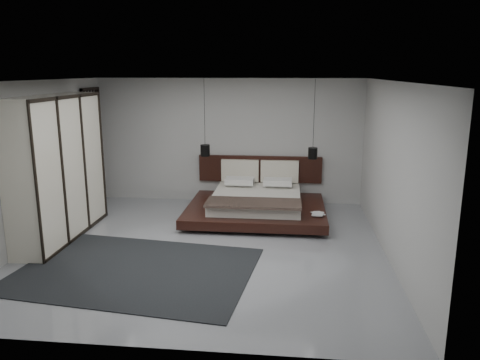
# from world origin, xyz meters

# --- Properties ---
(floor) EXTENTS (6.00, 6.00, 0.00)m
(floor) POSITION_xyz_m (0.00, 0.00, 0.00)
(floor) COLOR gray
(floor) RESTS_ON ground
(ceiling) EXTENTS (6.00, 6.00, 0.00)m
(ceiling) POSITION_xyz_m (0.00, 0.00, 2.80)
(ceiling) COLOR white
(ceiling) RESTS_ON wall_back
(wall_back) EXTENTS (6.00, 0.00, 6.00)m
(wall_back) POSITION_xyz_m (0.00, 3.00, 1.40)
(wall_back) COLOR #ADADAB
(wall_back) RESTS_ON floor
(wall_front) EXTENTS (6.00, 0.00, 6.00)m
(wall_front) POSITION_xyz_m (0.00, -3.00, 1.40)
(wall_front) COLOR #ADADAB
(wall_front) RESTS_ON floor
(wall_left) EXTENTS (0.00, 6.00, 6.00)m
(wall_left) POSITION_xyz_m (-3.00, 0.00, 1.40)
(wall_left) COLOR #ADADAB
(wall_left) RESTS_ON floor
(wall_right) EXTENTS (0.00, 6.00, 6.00)m
(wall_right) POSITION_xyz_m (3.00, 0.00, 1.40)
(wall_right) COLOR #ADADAB
(wall_right) RESTS_ON floor
(lattice_screen) EXTENTS (0.05, 0.90, 2.60)m
(lattice_screen) POSITION_xyz_m (-2.95, 2.45, 1.30)
(lattice_screen) COLOR black
(lattice_screen) RESTS_ON floor
(bed) EXTENTS (2.79, 2.39, 1.08)m
(bed) POSITION_xyz_m (0.72, 1.91, 0.29)
(bed) COLOR black
(bed) RESTS_ON floor
(book_lower) EXTENTS (0.29, 0.32, 0.02)m
(book_lower) POSITION_xyz_m (1.87, 1.25, 0.27)
(book_lower) COLOR #99724C
(book_lower) RESTS_ON bed
(book_upper) EXTENTS (0.26, 0.32, 0.02)m
(book_upper) POSITION_xyz_m (1.85, 1.22, 0.29)
(book_upper) COLOR #99724C
(book_upper) RESTS_ON book_lower
(pendant_left) EXTENTS (0.20, 0.20, 1.63)m
(pendant_left) POSITION_xyz_m (-0.42, 2.35, 1.29)
(pendant_left) COLOR black
(pendant_left) RESTS_ON ceiling
(pendant_right) EXTENTS (0.19, 0.19, 1.65)m
(pendant_right) POSITION_xyz_m (1.87, 2.35, 1.27)
(pendant_right) COLOR black
(pendant_right) RESTS_ON ceiling
(wardrobe) EXTENTS (0.61, 2.60, 2.55)m
(wardrobe) POSITION_xyz_m (-2.70, 0.29, 1.28)
(wardrobe) COLOR silver
(wardrobe) RESTS_ON floor
(rug) EXTENTS (3.76, 2.89, 0.01)m
(rug) POSITION_xyz_m (-0.90, -1.04, 0.01)
(rug) COLOR black
(rug) RESTS_ON floor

